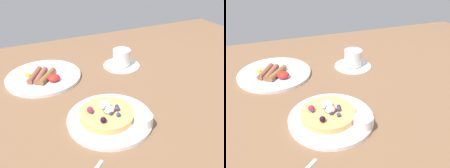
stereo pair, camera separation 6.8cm
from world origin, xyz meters
TOP-DOWN VIEW (x-y plane):
  - ground_plane at (0.00, 0.00)cm, footprint 186.54×121.92cm
  - pancake_plate at (-6.27, -10.42)cm, footprint 24.30×24.30cm
  - pancake_with_berries at (-7.03, -9.82)cm, footprint 15.53×15.53cm
  - syrup_ramekin at (0.51, -17.14)cm, footprint 5.09×5.09cm
  - breakfast_plate at (-18.47, 22.49)cm, footprint 27.36×27.36cm
  - fried_breakfast at (-19.42, 20.34)cm, footprint 13.75×12.65cm
  - coffee_saucer at (12.66, 19.73)cm, footprint 14.90×14.90cm
  - coffee_cup at (12.70, 19.92)cm, footprint 7.13×10.21cm

SIDE VIEW (x-z plane):
  - ground_plane at x=0.00cm, z-range -3.00..0.00cm
  - coffee_saucer at x=12.66cm, z-range 0.00..0.72cm
  - pancake_plate at x=-6.27cm, z-range 0.00..1.20cm
  - breakfast_plate at x=-18.47cm, z-range 0.00..1.20cm
  - fried_breakfast at x=-19.42cm, z-range 0.89..3.52cm
  - pancake_with_berries at x=-7.03cm, z-range 0.44..4.28cm
  - syrup_ramekin at x=0.51cm, z-range 1.25..4.41cm
  - coffee_cup at x=12.70cm, z-range 0.84..7.19cm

